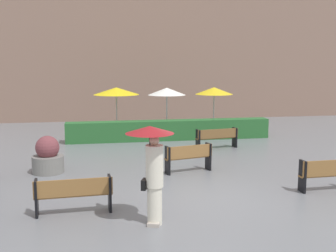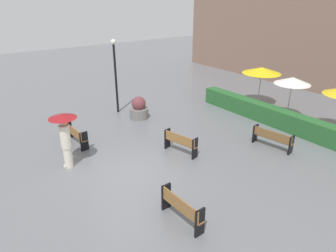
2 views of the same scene
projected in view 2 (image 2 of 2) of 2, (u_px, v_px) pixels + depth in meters
ground_plane at (125, 173)px, 11.43m from camera, size 60.00×60.00×0.00m
bench_near_right at (181, 207)px, 8.77m from camera, size 1.62×0.38×0.88m
bench_mid_center at (180, 142)px, 12.63m from camera, size 1.60×0.68×0.89m
bench_back_row at (272, 138)px, 13.09m from camera, size 1.82×0.63×0.82m
bench_near_left at (75, 134)px, 13.43m from camera, size 1.80×0.46×0.86m
pedestrian_with_umbrella at (65, 133)px, 11.30m from camera, size 1.04×1.04×2.16m
planter_pot at (139, 109)px, 16.31m from camera, size 1.00×1.00×1.20m
lamp_post at (115, 69)px, 16.35m from camera, size 0.28×0.28×4.05m
patio_umbrella_yellow at (262, 70)px, 17.47m from camera, size 2.20×2.20×2.33m
patio_umbrella_white at (293, 81)px, 15.39m from camera, size 1.82×1.82×2.33m
hedge_strip at (273, 116)px, 15.51m from camera, size 9.32×0.70×0.90m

